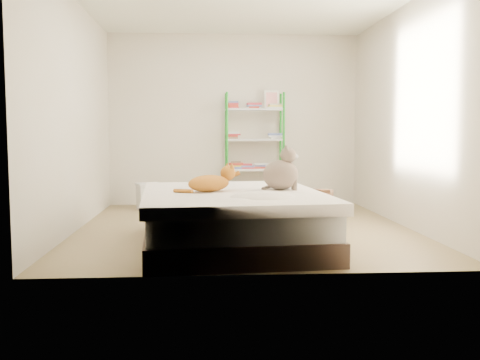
{
  "coord_description": "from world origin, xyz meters",
  "views": [
    {
      "loc": [
        -0.45,
        -6.15,
        1.1
      ],
      "look_at": [
        -0.09,
        -0.73,
        0.62
      ],
      "focal_mm": 40.0,
      "sensor_mm": 36.0,
      "label": 1
    }
  ],
  "objects": [
    {
      "name": "bed",
      "position": [
        -0.19,
        -1.03,
        0.27
      ],
      "size": [
        1.85,
        2.24,
        0.54
      ],
      "rotation": [
        0.0,
        0.0,
        0.08
      ],
      "color": "#433029",
      "rests_on": "ground"
    },
    {
      "name": "white_bin",
      "position": [
        -1.25,
        1.54,
        0.2
      ],
      "size": [
        0.42,
        0.4,
        0.38
      ],
      "rotation": [
        0.0,
        0.0,
        0.38
      ],
      "color": "silver",
      "rests_on": "ground"
    },
    {
      "name": "shelf_unit",
      "position": [
        0.31,
        1.88,
        0.86
      ],
      "size": [
        0.88,
        0.36,
        1.74
      ],
      "color": "#208D24",
      "rests_on": "ground"
    },
    {
      "name": "orange_cat",
      "position": [
        -0.41,
        -1.05,
        0.64
      ],
      "size": [
        0.58,
        0.49,
        0.21
      ],
      "primitive_type": null,
      "rotation": [
        0.0,
        0.0,
        0.51
      ],
      "color": "#C77420",
      "rests_on": "bed"
    },
    {
      "name": "grey_cat",
      "position": [
        0.3,
        -0.92,
        0.75
      ],
      "size": [
        0.39,
        0.33,
        0.43
      ],
      "primitive_type": null,
      "rotation": [
        0.0,
        0.0,
        1.53
      ],
      "color": "#7E705D",
      "rests_on": "bed"
    },
    {
      "name": "cardboard_box",
      "position": [
        0.95,
        0.68,
        0.18
      ],
      "size": [
        0.6,
        0.61,
        0.41
      ],
      "rotation": [
        0.0,
        0.0,
        -0.33
      ],
      "color": "#A26B4E",
      "rests_on": "ground"
    },
    {
      "name": "room",
      "position": [
        0.0,
        0.0,
        1.3
      ],
      "size": [
        3.81,
        4.21,
        2.61
      ],
      "color": "olive",
      "rests_on": "ground"
    }
  ]
}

